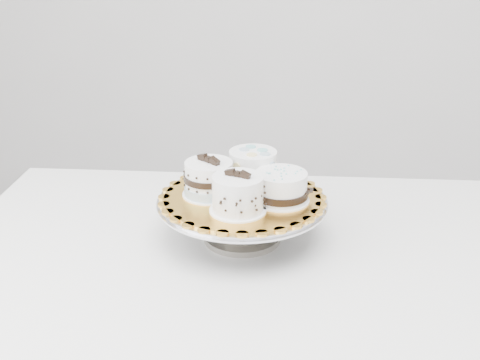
% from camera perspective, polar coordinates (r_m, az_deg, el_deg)
% --- Properties ---
extents(table, '(1.25, 0.93, 0.75)m').
position_cam_1_polar(table, '(1.22, -0.07, -10.00)').
color(table, white).
rests_on(table, floor).
extents(cake_stand, '(0.33, 0.33, 0.09)m').
position_cam_1_polar(cake_stand, '(1.18, 0.21, -3.00)').
color(cake_stand, gray).
rests_on(cake_stand, table).
extents(cake_board, '(0.34, 0.34, 0.00)m').
position_cam_1_polar(cake_board, '(1.17, 0.21, -1.65)').
color(cake_board, gold).
rests_on(cake_board, cake_stand).
extents(cake_swirl, '(0.11, 0.11, 0.08)m').
position_cam_1_polar(cake_swirl, '(1.10, -0.21, -1.41)').
color(cake_swirl, white).
rests_on(cake_swirl, cake_board).
extents(cake_banded, '(0.13, 0.13, 0.08)m').
position_cam_1_polar(cake_banded, '(1.17, -2.96, 0.02)').
color(cake_banded, white).
rests_on(cake_banded, cake_board).
extents(cake_dots, '(0.12, 0.12, 0.07)m').
position_cam_1_polar(cake_dots, '(1.21, 1.23, 1.20)').
color(cake_dots, white).
rests_on(cake_dots, cake_board).
extents(cake_ribbon, '(0.13, 0.13, 0.06)m').
position_cam_1_polar(cake_ribbon, '(1.14, 3.94, -0.72)').
color(cake_ribbon, white).
rests_on(cake_ribbon, cake_board).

